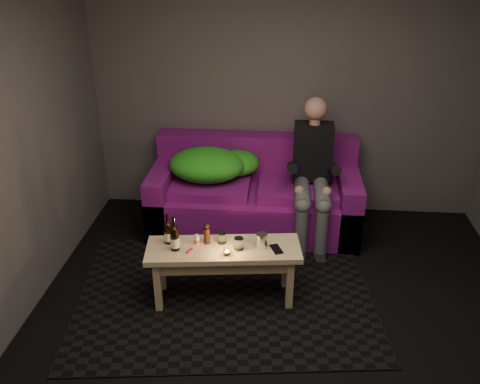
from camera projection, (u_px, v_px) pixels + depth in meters
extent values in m
plane|color=black|center=(279.00, 350.00, 3.72)|extent=(4.50, 4.50, 0.00)
plane|color=#524F52|center=(287.00, 93.00, 5.14)|extent=(4.00, 0.00, 4.00)
cube|color=black|center=(225.00, 293.00, 4.30)|extent=(2.66, 2.07, 0.01)
cube|color=#6B0E6D|center=(254.00, 208.00, 5.22)|extent=(2.07, 0.93, 0.43)
cube|color=#6B0E6D|center=(257.00, 155.00, 5.33)|extent=(2.07, 0.23, 0.46)
cube|color=#6B0E6D|center=(164.00, 195.00, 5.25)|extent=(0.21, 0.93, 0.64)
cube|color=#6B0E6D|center=(347.00, 203.00, 5.10)|extent=(0.21, 0.93, 0.64)
cube|color=#6B0E6D|center=(211.00, 186.00, 5.09)|extent=(0.78, 0.62, 0.10)
cube|color=#6B0E6D|center=(298.00, 189.00, 5.02)|extent=(0.78, 0.62, 0.10)
ellipsoid|color=#1D911A|center=(207.00, 165.00, 5.05)|extent=(0.75, 0.58, 0.31)
ellipsoid|color=#1D911A|center=(237.00, 163.00, 5.17)|extent=(0.46, 0.37, 0.25)
ellipsoid|color=#1D911A|center=(187.00, 166.00, 5.21)|extent=(0.33, 0.27, 0.17)
cube|color=black|center=(313.00, 152.00, 4.94)|extent=(0.37, 0.23, 0.57)
sphere|color=tan|center=(316.00, 109.00, 4.75)|extent=(0.22, 0.22, 0.22)
cylinder|color=#53585E|center=(302.00, 193.00, 4.79)|extent=(0.14, 0.52, 0.14)
cylinder|color=#53585E|center=(322.00, 194.00, 4.78)|extent=(0.14, 0.52, 0.14)
cylinder|color=#53585E|center=(301.00, 232.00, 4.70)|extent=(0.11, 0.11, 0.53)
cylinder|color=#53585E|center=(321.00, 233.00, 4.69)|extent=(0.11, 0.11, 0.53)
cube|color=black|center=(300.00, 257.00, 4.75)|extent=(0.09, 0.23, 0.06)
cube|color=black|center=(320.00, 258.00, 4.74)|extent=(0.09, 0.23, 0.06)
cube|color=tan|center=(223.00, 250.00, 4.05)|extent=(1.27, 0.54, 0.04)
cube|color=tan|center=(224.00, 258.00, 4.08)|extent=(1.10, 0.43, 0.11)
cube|color=tan|center=(158.00, 287.00, 4.02)|extent=(0.06, 0.06, 0.46)
cube|color=tan|center=(161.00, 267.00, 4.27)|extent=(0.06, 0.06, 0.46)
cube|color=tan|center=(290.00, 284.00, 4.05)|extent=(0.06, 0.06, 0.46)
cube|color=tan|center=(286.00, 264.00, 4.30)|extent=(0.06, 0.06, 0.46)
cylinder|color=black|center=(168.00, 233.00, 4.06)|extent=(0.06, 0.06, 0.18)
cylinder|color=white|center=(168.00, 236.00, 4.07)|extent=(0.07, 0.07, 0.07)
cone|color=black|center=(167.00, 222.00, 4.01)|extent=(0.06, 0.06, 0.03)
cylinder|color=black|center=(167.00, 219.00, 4.00)|extent=(0.02, 0.02, 0.08)
cylinder|color=black|center=(175.00, 239.00, 3.96)|extent=(0.07, 0.07, 0.20)
cylinder|color=white|center=(175.00, 242.00, 3.98)|extent=(0.07, 0.07, 0.08)
cone|color=black|center=(174.00, 226.00, 3.91)|extent=(0.07, 0.07, 0.03)
cylinder|color=black|center=(174.00, 223.00, 3.90)|extent=(0.03, 0.03, 0.09)
cylinder|color=silver|center=(197.00, 240.00, 4.06)|extent=(0.05, 0.05, 0.08)
cylinder|color=black|center=(207.00, 236.00, 4.06)|extent=(0.05, 0.05, 0.14)
cylinder|color=white|center=(222.00, 238.00, 4.08)|extent=(0.09, 0.09, 0.09)
cylinder|color=white|center=(227.00, 252.00, 3.93)|extent=(0.06, 0.06, 0.04)
sphere|color=orange|center=(227.00, 251.00, 3.93)|extent=(0.02, 0.02, 0.02)
cylinder|color=white|center=(239.00, 244.00, 3.99)|extent=(0.09, 0.09, 0.10)
cylinder|color=silver|center=(262.00, 241.00, 4.00)|extent=(0.11, 0.11, 0.12)
cube|color=black|center=(276.00, 249.00, 4.00)|extent=(0.12, 0.16, 0.01)
cube|color=red|center=(190.00, 251.00, 3.98)|extent=(0.05, 0.08, 0.01)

